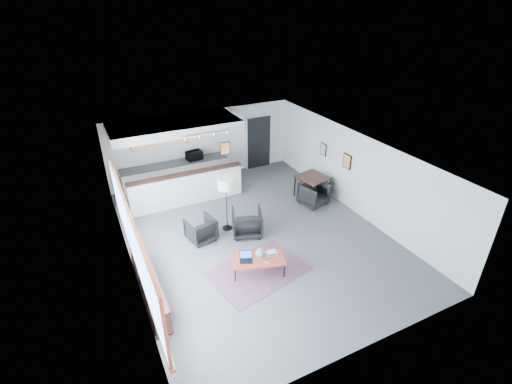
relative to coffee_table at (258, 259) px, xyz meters
name	(u,v)px	position (x,y,z in m)	size (l,w,h in m)	color
room	(256,196)	(0.66, 1.49, 0.90)	(7.02, 9.02, 2.62)	#4C4C4F
window	(133,241)	(-2.80, 0.59, 1.06)	(0.10, 5.95, 1.66)	#8CBFFF
console	(149,282)	(-2.64, 0.44, -0.07)	(0.35, 3.00, 0.80)	#331811
kitchenette	(177,156)	(-0.54, 5.20, 0.98)	(4.20, 1.96, 2.60)	white
doorway	(258,142)	(2.96, 5.91, 0.68)	(1.10, 0.12, 2.15)	black
track_light	(206,134)	(0.07, 3.69, 2.13)	(1.60, 0.07, 0.15)	silver
wall_art_lower	(347,161)	(4.13, 1.89, 1.15)	(0.03, 0.38, 0.48)	black
wall_art_upper	(323,149)	(4.13, 3.19, 1.10)	(0.03, 0.34, 0.44)	black
kilim_rug	(258,271)	(0.00, 0.00, -0.39)	(2.67, 2.09, 0.01)	#573044
coffee_table	(258,259)	(0.00, 0.00, 0.00)	(1.48, 1.09, 0.43)	maroon
laptop	(246,258)	(-0.30, 0.07, 0.10)	(0.39, 0.36, 0.23)	black
ceramic_pot	(260,253)	(0.07, 0.01, 0.16)	(0.25, 0.25, 0.25)	gray
book_stack	(272,253)	(0.39, 0.00, 0.07)	(0.29, 0.24, 0.08)	silver
coaster	(266,263)	(0.10, -0.25, 0.04)	(0.13, 0.13, 0.01)	#E5590C
armchair_left	(201,228)	(-0.84, 1.99, -0.02)	(0.74, 0.69, 0.76)	black
armchair_right	(247,221)	(0.48, 1.68, 0.03)	(0.84, 0.79, 0.87)	black
floor_lamp	(226,185)	(0.06, 2.19, 1.06)	(0.64, 0.64, 1.68)	black
dining_table	(313,179)	(3.43, 2.72, 0.32)	(1.12, 1.12, 0.79)	#331811
dining_chair_near	(314,195)	(3.23, 2.27, -0.04)	(0.70, 0.66, 0.72)	black
dining_chair_far	(313,186)	(3.66, 2.94, -0.11)	(0.57, 0.53, 0.58)	black
microwave	(194,155)	(0.20, 5.64, 0.72)	(0.55, 0.31, 0.38)	black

